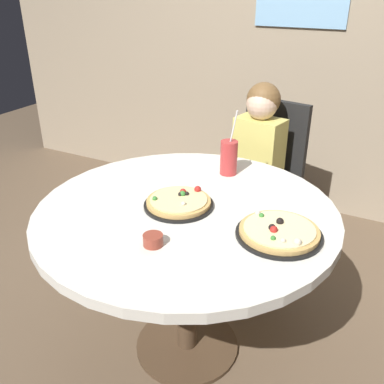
{
  "coord_description": "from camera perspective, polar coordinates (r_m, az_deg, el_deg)",
  "views": [
    {
      "loc": [
        0.71,
        -1.31,
        1.57
      ],
      "look_at": [
        0.0,
        0.05,
        0.8
      ],
      "focal_mm": 39.87,
      "sensor_mm": 36.0,
      "label": 1
    }
  ],
  "objects": [
    {
      "name": "wall_with_window",
      "position": [
        3.13,
        15.81,
        23.51
      ],
      "size": [
        5.2,
        0.14,
        2.9
      ],
      "color": "gray",
      "rests_on": "ground_plane"
    },
    {
      "name": "pizza_cheese",
      "position": [
        1.54,
        11.56,
        -5.28
      ],
      "size": [
        0.31,
        0.31,
        0.05
      ],
      "color": "black",
      "rests_on": "dining_table"
    },
    {
      "name": "pizza_veggie",
      "position": [
        1.71,
        -1.75,
        -1.39
      ],
      "size": [
        0.28,
        0.28,
        0.05
      ],
      "color": "black",
      "rests_on": "dining_table"
    },
    {
      "name": "chair_wooden",
      "position": [
        2.6,
        9.77,
        2.59
      ],
      "size": [
        0.47,
        0.47,
        0.95
      ],
      "color": "black",
      "rests_on": "ground_plane"
    },
    {
      "name": "diner_child",
      "position": [
        2.47,
        7.7,
        0.26
      ],
      "size": [
        0.31,
        0.43,
        1.08
      ],
      "color": "#3F4766",
      "rests_on": "ground_plane"
    },
    {
      "name": "sauce_bowl",
      "position": [
        1.47,
        -5.23,
        -6.41
      ],
      "size": [
        0.07,
        0.07,
        0.04
      ],
      "primitive_type": "cylinder",
      "color": "brown",
      "rests_on": "dining_table"
    },
    {
      "name": "soda_cup",
      "position": [
        1.98,
        4.95,
        4.63
      ],
      "size": [
        0.08,
        0.08,
        0.31
      ],
      "color": "#B73333",
      "rests_on": "dining_table"
    },
    {
      "name": "dining_table",
      "position": [
        1.75,
        -0.76,
        -4.99
      ],
      "size": [
        1.21,
        1.21,
        0.75
      ],
      "color": "silver",
      "rests_on": "ground_plane"
    },
    {
      "name": "ground_plane",
      "position": [
        2.16,
        -0.65,
        -19.88
      ],
      "size": [
        8.0,
        8.0,
        0.0
      ],
      "primitive_type": "plane",
      "color": "brown"
    }
  ]
}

